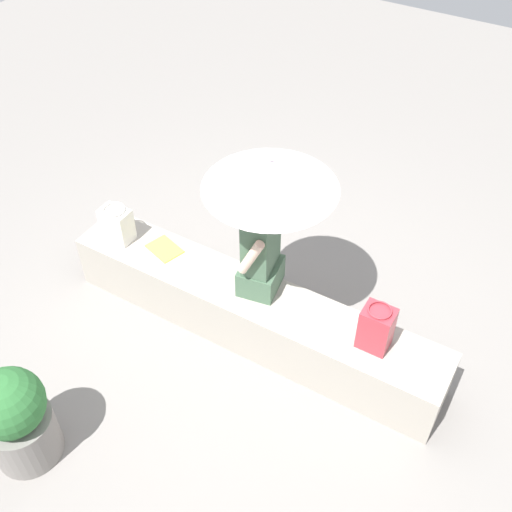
% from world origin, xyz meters
% --- Properties ---
extents(ground_plane, '(14.00, 14.00, 0.00)m').
position_xyz_m(ground_plane, '(0.00, 0.00, 0.00)').
color(ground_plane, gray).
extents(stone_bench, '(3.11, 0.49, 0.48)m').
position_xyz_m(stone_bench, '(0.00, 0.00, 0.24)').
color(stone_bench, '#A8A093').
rests_on(stone_bench, ground).
extents(person_seated, '(0.34, 0.50, 0.90)m').
position_xyz_m(person_seated, '(-0.02, -0.10, 0.87)').
color(person_seated, '#47664C').
rests_on(person_seated, stone_bench).
extents(parasol, '(0.93, 0.93, 1.17)m').
position_xyz_m(parasol, '(-0.07, -0.14, 1.52)').
color(parasol, '#B7B7BC').
rests_on(parasol, stone_bench).
extents(handbag_black, '(0.25, 0.18, 0.32)m').
position_xyz_m(handbag_black, '(1.26, 0.03, 0.63)').
color(handbag_black, silver).
rests_on(handbag_black, stone_bench).
extents(tote_bag_canvas, '(0.22, 0.18, 0.37)m').
position_xyz_m(tote_bag_canvas, '(-0.99, -0.01, 0.66)').
color(tote_bag_canvas, '#B2333D').
rests_on(tote_bag_canvas, stone_bench).
extents(magazine, '(0.33, 0.27, 0.01)m').
position_xyz_m(magazine, '(0.86, -0.05, 0.49)').
color(magazine, '#EAE04C').
rests_on(magazine, stone_bench).
extents(planter_near, '(0.46, 0.46, 0.81)m').
position_xyz_m(planter_near, '(0.78, 1.66, 0.41)').
color(planter_near, gray).
rests_on(planter_near, ground).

